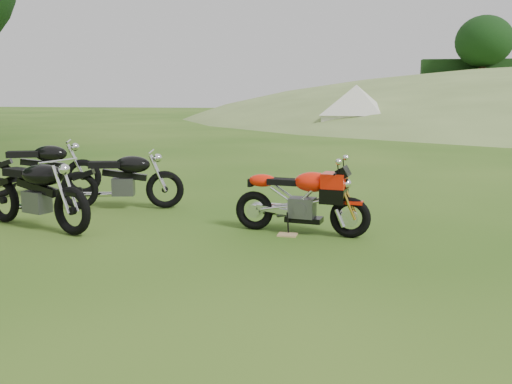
% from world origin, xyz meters
% --- Properties ---
extents(ground, '(120.00, 120.00, 0.00)m').
position_xyz_m(ground, '(0.00, 0.00, 0.00)').
color(ground, '#224F11').
rests_on(ground, ground).
extents(sport_motorcycle, '(1.88, 0.78, 1.10)m').
position_xyz_m(sport_motorcycle, '(0.02, 1.89, 0.55)').
color(sport_motorcycle, red).
rests_on(sport_motorcycle, ground).
extents(plywood_board, '(0.27, 0.23, 0.02)m').
position_xyz_m(plywood_board, '(-0.15, 1.73, 0.01)').
color(plywood_board, tan).
rests_on(plywood_board, ground).
extents(vintage_moto_a, '(2.03, 0.86, 1.04)m').
position_xyz_m(vintage_moto_a, '(-3.07, 3.08, 0.52)').
color(vintage_moto_a, black).
rests_on(vintage_moto_a, ground).
extents(vintage_moto_b, '(2.12, 1.24, 1.10)m').
position_xyz_m(vintage_moto_b, '(-3.74, 1.56, 0.55)').
color(vintage_moto_b, black).
rests_on(vintage_moto_b, ground).
extents(vintage_moto_c, '(2.15, 1.22, 1.12)m').
position_xyz_m(vintage_moto_c, '(-5.01, 3.92, 0.56)').
color(vintage_moto_c, black).
rests_on(vintage_moto_c, ground).
extents(tent_left, '(3.19, 3.19, 2.39)m').
position_xyz_m(tent_left, '(0.96, 22.02, 1.19)').
color(tent_left, silver).
rests_on(tent_left, ground).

